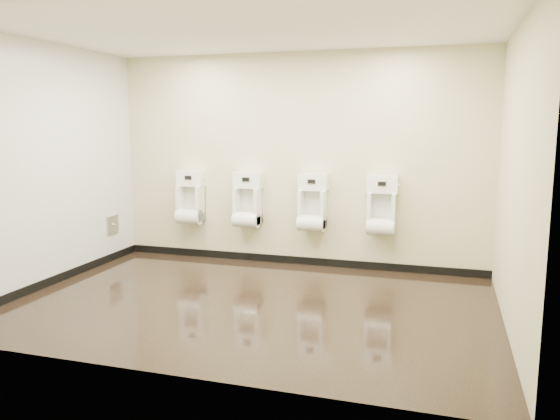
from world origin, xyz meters
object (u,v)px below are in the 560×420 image
Objects in this scene: urinal_3 at (382,210)px; urinal_1 at (247,204)px; access_panel at (113,225)px; urinal_2 at (312,207)px; urinal_0 at (190,201)px.

urinal_1 is at bearing 180.00° from urinal_3.
access_panel is 1.91m from urinal_1.
access_panel is 0.34× the size of urinal_3.
urinal_1 is 1.00× the size of urinal_2.
access_panel is at bearing -167.12° from urinal_1.
urinal_0 is at bearing 180.00° from urinal_1.
urinal_2 is at bearing 0.00° from urinal_1.
urinal_0 is at bearing 180.00° from urinal_2.
urinal_3 is at bearing 0.00° from urinal_2.
access_panel is at bearing -173.40° from urinal_3.
access_panel is 1.12m from urinal_0.
urinal_2 is (1.75, 0.00, 0.00)m from urinal_0.
access_panel is at bearing -157.00° from urinal_0.
urinal_1 is 1.00× the size of urinal_3.
urinal_1 is (0.85, 0.00, 0.00)m from urinal_0.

